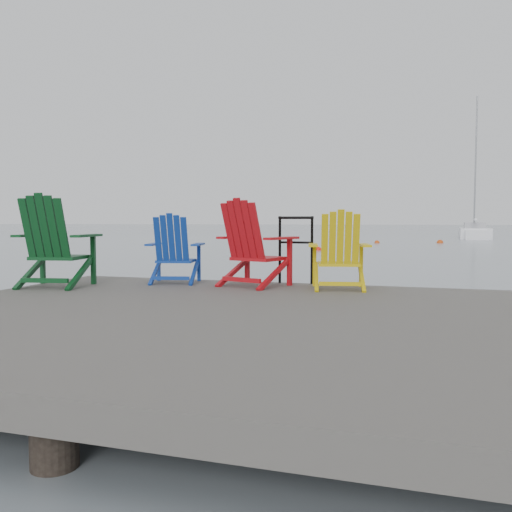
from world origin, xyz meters
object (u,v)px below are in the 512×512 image
(chair_green, at_px, (54,242))
(sailboat_near, at_px, (474,234))
(buoy_d, at_px, (440,243))
(chair_blue, at_px, (174,249))
(handrail, at_px, (296,243))
(chair_yellow, at_px, (339,251))
(buoy_b, at_px, (377,243))
(buoy_a, at_px, (318,250))
(chair_red, at_px, (252,244))

(chair_green, xyz_separation_m, sailboat_near, (8.13, 39.82, -0.72))
(buoy_d, bearing_deg, chair_blue, -98.22)
(handrail, distance_m, chair_yellow, 0.81)
(chair_yellow, bearing_deg, sailboat_near, 71.22)
(buoy_b, bearing_deg, chair_yellow, -86.20)
(handrail, xyz_separation_m, buoy_d, (2.53, 27.84, -1.04))
(chair_yellow, bearing_deg, buoy_d, 74.24)
(buoy_b, height_order, buoy_d, buoy_d)
(sailboat_near, xyz_separation_m, buoy_a, (-8.35, -21.01, -0.36))
(sailboat_near, distance_m, buoy_b, 13.50)
(chair_yellow, distance_m, buoy_b, 27.20)
(chair_blue, relative_size, chair_red, 0.84)
(handrail, relative_size, buoy_a, 2.77)
(chair_green, relative_size, buoy_a, 3.49)
(buoy_d, bearing_deg, sailboat_near, 75.37)
(handrail, height_order, chair_yellow, chair_yellow)
(handrail, height_order, buoy_a, handrail)
(chair_green, bearing_deg, buoy_b, 75.97)
(buoy_b, bearing_deg, buoy_d, 17.98)
(chair_yellow, bearing_deg, chair_green, -178.39)
(handrail, relative_size, chair_blue, 0.99)
(handrail, xyz_separation_m, buoy_b, (-1.15, 26.65, -1.04))
(sailboat_near, distance_m, buoy_d, 11.02)
(chair_green, relative_size, chair_blue, 1.25)
(chair_red, bearing_deg, chair_green, -143.16)
(chair_blue, distance_m, buoy_a, 18.04)
(handrail, height_order, sailboat_near, sailboat_near)
(chair_green, relative_size, buoy_d, 2.85)
(sailboat_near, height_order, buoy_b, sailboat_near)
(chair_yellow, xyz_separation_m, buoy_b, (-1.80, 27.12, -0.97))
(chair_green, bearing_deg, handrail, 14.31)
(buoy_b, distance_m, buoy_d, 3.86)
(chair_red, relative_size, sailboat_near, 0.10)
(handrail, distance_m, chair_red, 0.66)
(chair_yellow, height_order, buoy_a, chair_yellow)
(chair_yellow, relative_size, buoy_b, 2.91)
(chair_red, xyz_separation_m, sailboat_near, (5.76, 38.99, -0.69))
(chair_red, distance_m, buoy_d, 28.51)
(sailboat_near, bearing_deg, chair_green, -99.28)
(chair_yellow, height_order, buoy_b, chair_yellow)
(buoy_a, xyz_separation_m, buoy_d, (5.56, 10.35, 0.00))
(sailboat_near, bearing_deg, handrail, -95.59)
(chair_yellow, distance_m, buoy_d, 28.39)
(handrail, xyz_separation_m, sailboat_near, (5.31, 38.51, -0.69))
(chair_green, bearing_deg, buoy_d, 69.00)
(chair_blue, height_order, buoy_a, chair_blue)
(chair_blue, bearing_deg, sailboat_near, 66.08)
(sailboat_near, xyz_separation_m, buoy_d, (-2.78, -10.66, -0.36))
(chair_blue, height_order, sailboat_near, sailboat_near)
(chair_green, xyz_separation_m, buoy_b, (1.68, 27.96, -1.07))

